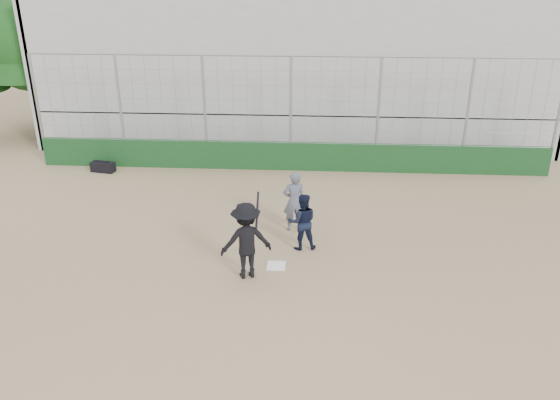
# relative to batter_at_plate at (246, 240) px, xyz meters

# --- Properties ---
(ground) EXTENTS (90.00, 90.00, 0.00)m
(ground) POSITION_rel_batter_at_plate_xyz_m (0.65, 0.49, -0.92)
(ground) COLOR brown
(ground) RESTS_ON ground
(home_plate) EXTENTS (0.44, 0.44, 0.02)m
(home_plate) POSITION_rel_batter_at_plate_xyz_m (0.65, 0.49, -0.91)
(home_plate) COLOR white
(home_plate) RESTS_ON ground
(backstop) EXTENTS (18.10, 0.25, 4.04)m
(backstop) POSITION_rel_batter_at_plate_xyz_m (0.65, 7.49, 0.04)
(backstop) COLOR #103515
(backstop) RESTS_ON ground
(bleachers) EXTENTS (20.25, 6.70, 6.98)m
(bleachers) POSITION_rel_batter_at_plate_xyz_m (0.65, 12.44, 2.00)
(bleachers) COLOR gray
(bleachers) RESTS_ON ground
(tree_left) EXTENTS (4.48, 4.48, 7.00)m
(tree_left) POSITION_rel_batter_at_plate_xyz_m (-10.35, 11.49, 3.47)
(tree_left) COLOR #3A2915
(tree_left) RESTS_ON ground
(batter_at_plate) EXTENTS (1.34, 1.01, 1.98)m
(batter_at_plate) POSITION_rel_batter_at_plate_xyz_m (0.00, 0.00, 0.00)
(batter_at_plate) COLOR black
(batter_at_plate) RESTS_ON ground
(catcher_crouched) EXTENTS (0.82, 0.69, 1.04)m
(catcher_crouched) POSITION_rel_batter_at_plate_xyz_m (1.25, 1.42, -0.40)
(catcher_crouched) COLOR black
(catcher_crouched) RESTS_ON ground
(umpire) EXTENTS (0.69, 0.54, 1.52)m
(umpire) POSITION_rel_batter_at_plate_xyz_m (0.99, 2.54, -0.16)
(umpire) COLOR #4A4F5E
(umpire) RESTS_ON ground
(equipment_bag) EXTENTS (0.88, 0.50, 0.39)m
(equipment_bag) POSITION_rel_batter_at_plate_xyz_m (-5.98, 6.81, -0.74)
(equipment_bag) COLOR black
(equipment_bag) RESTS_ON ground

